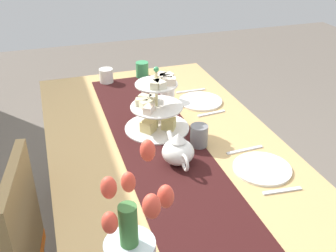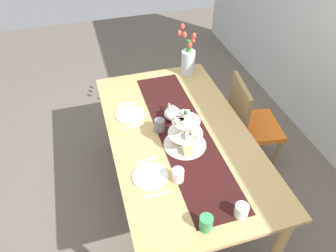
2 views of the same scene
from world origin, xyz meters
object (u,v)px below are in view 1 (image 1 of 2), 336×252
at_px(teapot, 178,151).
at_px(mug_orange, 142,70).
at_px(dinner_plate_right, 200,101).
at_px(mug_white_text, 167,92).
at_px(knife_left, 245,150).
at_px(fork_right, 211,113).
at_px(fork_left, 282,191).
at_px(mug_grey, 199,136).
at_px(tiered_cake_stand, 156,107).
at_px(dinner_plate_left, 262,168).
at_px(dining_table, 165,160).
at_px(knife_right, 191,91).
at_px(cream_jug, 106,76).

height_order(teapot, mug_orange, teapot).
relative_size(dinner_plate_right, mug_white_text, 2.42).
distance_m(knife_left, fork_right, 0.36).
bearing_deg(fork_right, fork_left, 180.00).
height_order(fork_left, mug_orange, mug_orange).
bearing_deg(knife_left, mug_grey, 60.99).
height_order(tiered_cake_stand, dinner_plate_right, tiered_cake_stand).
bearing_deg(mug_grey, dinner_plate_left, -144.32).
height_order(teapot, dinner_plate_left, teapot).
height_order(knife_left, mug_white_text, mug_white_text).
xyz_separation_m(dining_table, dinner_plate_left, (-0.32, -0.30, 0.10)).
bearing_deg(fork_left, knife_left, 0.00).
distance_m(fork_left, knife_right, 0.94).
bearing_deg(mug_grey, fork_right, -33.50).
bearing_deg(teapot, dinner_plate_right, -30.90).
xyz_separation_m(tiered_cake_stand, fork_right, (0.06, -0.30, -0.11)).
height_order(mug_white_text, mug_orange, same).
distance_m(knife_left, mug_grey, 0.20).
bearing_deg(mug_grey, dinner_plate_right, -23.06).
xyz_separation_m(dining_table, mug_grey, (-0.08, -0.13, 0.15)).
distance_m(tiered_cake_stand, dinner_plate_right, 0.38).
relative_size(teapot, knife_right, 1.40).
bearing_deg(mug_grey, fork_left, -155.86).
distance_m(cream_jug, fork_left, 1.28).
relative_size(mug_grey, mug_orange, 1.00).
bearing_deg(knife_left, mug_orange, 12.33).
bearing_deg(mug_white_text, knife_left, -164.49).
distance_m(teapot, knife_right, 0.72).
distance_m(cream_jug, mug_orange, 0.22).
distance_m(tiered_cake_stand, teapot, 0.30).
bearing_deg(teapot, fork_right, -40.02).
relative_size(dining_table, dinner_plate_right, 7.73).
bearing_deg(knife_right, tiered_cake_stand, 139.17).
relative_size(fork_left, mug_orange, 1.58).
distance_m(tiered_cake_stand, knife_left, 0.44).
bearing_deg(knife_right, fork_left, 180.00).
bearing_deg(mug_orange, teapot, 174.03).
relative_size(dinner_plate_left, mug_orange, 2.42).
height_order(cream_jug, mug_orange, mug_orange).
relative_size(dinner_plate_left, fork_right, 1.53).
distance_m(teapot, mug_grey, 0.16).
height_order(teapot, knife_right, teapot).
distance_m(teapot, mug_orange, 0.94).
relative_size(tiered_cake_stand, cream_jug, 3.58).
bearing_deg(mug_grey, cream_jug, 17.11).
xyz_separation_m(tiered_cake_stand, mug_orange, (0.64, -0.10, -0.06)).
height_order(fork_right, knife_right, same).
relative_size(teapot, fork_left, 1.59).
height_order(dinner_plate_left, dinner_plate_right, same).
xyz_separation_m(cream_jug, mug_grey, (-0.82, -0.25, 0.01)).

